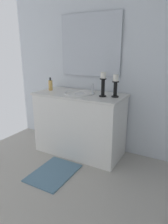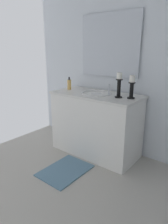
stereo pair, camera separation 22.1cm
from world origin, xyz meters
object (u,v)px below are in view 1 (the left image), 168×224
candle_holder_short (103,84)px  sink_basin (80,96)px  mirror (90,45)px  candle_holder_tall (115,85)px  bath_mat (54,173)px  soap_bottle (50,85)px  vanity_cabinet (80,124)px

candle_holder_short → sink_basin: bearing=-93.5°
mirror → candle_holder_tall: 0.71m
candle_holder_tall → candle_holder_short: candle_holder_short is taller
candle_holder_short → bath_mat: bearing=-29.3°
candle_holder_tall → soap_bottle: (0.04, -0.95, -0.07)m
sink_basin → soap_bottle: (0.01, -0.47, 0.11)m
vanity_cabinet → sink_basin: bearing=90.0°
mirror → soap_bottle: mirror is taller
vanity_cabinet → bath_mat: bearing=0.0°
mirror → candle_holder_tall: mirror is taller
candle_holder_tall → bath_mat: bearing=-36.4°
sink_basin → vanity_cabinet: bearing=-90.0°
vanity_cabinet → soap_bottle: (0.01, -0.47, 0.50)m
candle_holder_short → mirror: bearing=-131.5°
candle_holder_short → candle_holder_tall: bearing=109.0°
vanity_cabinet → mirror: bearing=180.0°
candle_holder_short → soap_bottle: (-0.01, -0.81, -0.08)m
sink_basin → soap_bottle: 0.48m
candle_holder_short → soap_bottle: 0.81m
sink_basin → soap_bottle: size_ratio=2.23×
vanity_cabinet → candle_holder_short: candle_holder_short is taller
soap_bottle → candle_holder_short: bearing=89.2°
mirror → candle_holder_tall: bearing=62.4°
mirror → candle_holder_short: size_ratio=2.98×
vanity_cabinet → sink_basin: size_ratio=2.99×
vanity_cabinet → candle_holder_short: 0.67m
soap_bottle → bath_mat: 1.20m
bath_mat → vanity_cabinet: bearing=-180.0°
vanity_cabinet → bath_mat: 0.75m
bath_mat → candle_holder_tall: bearing=143.6°
sink_basin → bath_mat: sink_basin is taller
vanity_cabinet → candle_holder_tall: bearing=93.3°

